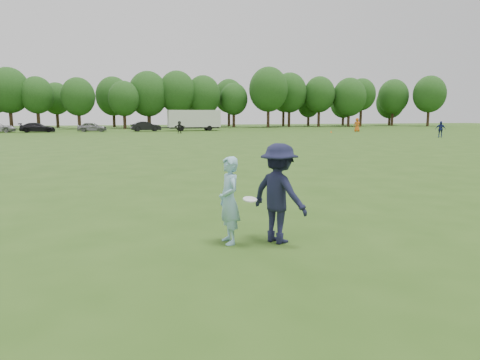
{
  "coord_description": "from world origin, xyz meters",
  "views": [
    {
      "loc": [
        -3.0,
        -7.6,
        2.5
      ],
      "look_at": [
        -0.49,
        1.18,
        1.1
      ],
      "focal_mm": 32.0,
      "sensor_mm": 36.0,
      "label": 1
    }
  ],
  "objects_px": {
    "defender": "(279,193)",
    "player_far_c": "(357,125)",
    "player_far_b": "(440,129)",
    "car_e": "(92,127)",
    "player_far_d": "(180,127)",
    "car_f": "(146,126)",
    "car_d": "(37,128)",
    "field_cone": "(331,132)",
    "cargo_trailer": "(194,119)",
    "thrower": "(229,200)"
  },
  "relations": [
    {
      "from": "field_cone",
      "to": "car_e",
      "type": "bearing_deg",
      "value": 158.72
    },
    {
      "from": "thrower",
      "to": "cargo_trailer",
      "type": "bearing_deg",
      "value": 165.85
    },
    {
      "from": "player_far_d",
      "to": "defender",
      "type": "bearing_deg",
      "value": -108.76
    },
    {
      "from": "car_e",
      "to": "cargo_trailer",
      "type": "height_order",
      "value": "cargo_trailer"
    },
    {
      "from": "defender",
      "to": "car_f",
      "type": "bearing_deg",
      "value": -30.27
    },
    {
      "from": "player_far_d",
      "to": "cargo_trailer",
      "type": "relative_size",
      "value": 0.18
    },
    {
      "from": "car_d",
      "to": "cargo_trailer",
      "type": "xyz_separation_m",
      "value": [
        22.45,
        0.01,
        1.1
      ]
    },
    {
      "from": "player_far_c",
      "to": "car_e",
      "type": "distance_m",
      "value": 38.79
    },
    {
      "from": "car_e",
      "to": "field_cone",
      "type": "distance_m",
      "value": 34.65
    },
    {
      "from": "defender",
      "to": "cargo_trailer",
      "type": "height_order",
      "value": "cargo_trailer"
    },
    {
      "from": "player_far_b",
      "to": "car_f",
      "type": "distance_m",
      "value": 40.3
    },
    {
      "from": "player_far_d",
      "to": "car_e",
      "type": "height_order",
      "value": "player_far_d"
    },
    {
      "from": "car_e",
      "to": "player_far_b",
      "type": "bearing_deg",
      "value": -118.02
    },
    {
      "from": "player_far_b",
      "to": "player_far_c",
      "type": "height_order",
      "value": "player_far_c"
    },
    {
      "from": "thrower",
      "to": "defender",
      "type": "xyz_separation_m",
      "value": [
        0.96,
        -0.19,
        0.12
      ]
    },
    {
      "from": "defender",
      "to": "player_far_c",
      "type": "height_order",
      "value": "player_far_c"
    },
    {
      "from": "car_d",
      "to": "car_e",
      "type": "distance_m",
      "value": 7.35
    },
    {
      "from": "car_e",
      "to": "cargo_trailer",
      "type": "distance_m",
      "value": 15.14
    },
    {
      "from": "cargo_trailer",
      "to": "car_e",
      "type": "bearing_deg",
      "value": 179.36
    },
    {
      "from": "player_far_b",
      "to": "player_far_d",
      "type": "xyz_separation_m",
      "value": [
        -26.31,
        18.28,
        -0.06
      ]
    },
    {
      "from": "defender",
      "to": "thrower",
      "type": "bearing_deg",
      "value": 49.56
    },
    {
      "from": "thrower",
      "to": "player_far_c",
      "type": "relative_size",
      "value": 0.84
    },
    {
      "from": "defender",
      "to": "car_e",
      "type": "height_order",
      "value": "defender"
    },
    {
      "from": "field_cone",
      "to": "cargo_trailer",
      "type": "height_order",
      "value": "cargo_trailer"
    },
    {
      "from": "car_e",
      "to": "player_far_c",
      "type": "bearing_deg",
      "value": -99.3
    },
    {
      "from": "defender",
      "to": "cargo_trailer",
      "type": "bearing_deg",
      "value": -37.41
    },
    {
      "from": "player_far_c",
      "to": "field_cone",
      "type": "xyz_separation_m",
      "value": [
        -4.84,
        -1.3,
        -0.87
      ]
    },
    {
      "from": "player_far_d",
      "to": "car_f",
      "type": "height_order",
      "value": "player_far_d"
    },
    {
      "from": "defender",
      "to": "cargo_trailer",
      "type": "relative_size",
      "value": 0.22
    },
    {
      "from": "player_far_b",
      "to": "car_e",
      "type": "distance_m",
      "value": 46.64
    },
    {
      "from": "player_far_c",
      "to": "defender",
      "type": "bearing_deg",
      "value": 78.85
    },
    {
      "from": "car_d",
      "to": "player_far_c",
      "type": "bearing_deg",
      "value": -107.93
    },
    {
      "from": "player_far_d",
      "to": "car_e",
      "type": "relative_size",
      "value": 0.4
    },
    {
      "from": "player_far_c",
      "to": "cargo_trailer",
      "type": "height_order",
      "value": "cargo_trailer"
    },
    {
      "from": "car_f",
      "to": "field_cone",
      "type": "xyz_separation_m",
      "value": [
        24.58,
        -12.07,
        -0.58
      ]
    },
    {
      "from": "field_cone",
      "to": "player_far_c",
      "type": "bearing_deg",
      "value": 15.06
    },
    {
      "from": "player_far_b",
      "to": "cargo_trailer",
      "type": "xyz_separation_m",
      "value": [
        -22.82,
        26.99,
        0.88
      ]
    },
    {
      "from": "player_far_c",
      "to": "car_d",
      "type": "relative_size",
      "value": 0.43
    },
    {
      "from": "defender",
      "to": "field_cone",
      "type": "distance_m",
      "value": 53.18
    },
    {
      "from": "car_e",
      "to": "cargo_trailer",
      "type": "bearing_deg",
      "value": -83.05
    },
    {
      "from": "thrower",
      "to": "field_cone",
      "type": "height_order",
      "value": "thrower"
    },
    {
      "from": "car_f",
      "to": "field_cone",
      "type": "height_order",
      "value": "car_f"
    },
    {
      "from": "player_far_d",
      "to": "thrower",
      "type": "bearing_deg",
      "value": -109.87
    },
    {
      "from": "player_far_b",
      "to": "thrower",
      "type": "bearing_deg",
      "value": -90.78
    },
    {
      "from": "player_far_d",
      "to": "car_d",
      "type": "bearing_deg",
      "value": 142.41
    },
    {
      "from": "player_far_c",
      "to": "player_far_d",
      "type": "relative_size",
      "value": 1.23
    },
    {
      "from": "player_far_c",
      "to": "player_far_d",
      "type": "height_order",
      "value": "player_far_c"
    },
    {
      "from": "field_cone",
      "to": "defender",
      "type": "bearing_deg",
      "value": -119.01
    },
    {
      "from": "thrower",
      "to": "cargo_trailer",
      "type": "xyz_separation_m",
      "value": [
        9.56,
        58.71,
        0.92
      ]
    },
    {
      "from": "car_d",
      "to": "car_f",
      "type": "distance_m",
      "value": 15.05
    }
  ]
}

